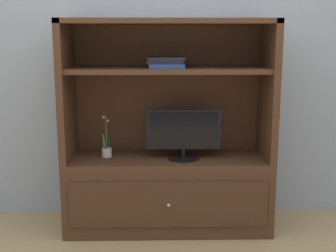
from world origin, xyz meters
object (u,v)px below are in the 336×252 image
at_px(media_console, 168,165).
at_px(potted_plant, 107,150).
at_px(tv_monitor, 183,133).
at_px(magazine_stack, 166,62).

distance_m(media_console, potted_plant, 0.48).
bearing_deg(potted_plant, tv_monitor, -7.08).
relative_size(tv_monitor, potted_plant, 1.74).
bearing_deg(potted_plant, media_console, -0.88).
xyz_separation_m(tv_monitor, magazine_stack, (-0.13, 0.06, 0.52)).
bearing_deg(media_console, potted_plant, 179.12).
height_order(tv_monitor, potted_plant, tv_monitor).
bearing_deg(media_console, tv_monitor, -29.53).
relative_size(potted_plant, magazine_stack, 0.97).
height_order(potted_plant, magazine_stack, magazine_stack).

